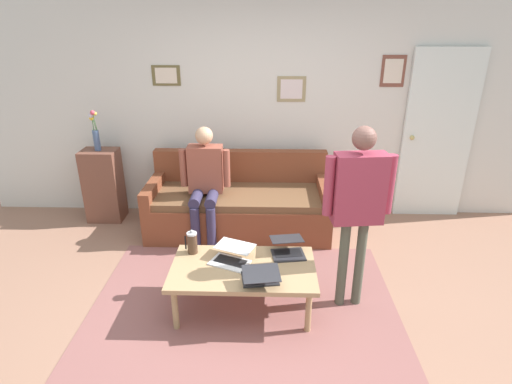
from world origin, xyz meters
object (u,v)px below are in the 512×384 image
object	(u,v)px
person_seated	(205,178)
couch	(239,205)
french_press	(192,243)
laptop_left	(260,277)
laptop_center	(232,257)
flower_vase	(95,133)
interior_door	(437,137)
side_shelf	(104,185)
coffee_table	(243,271)
person_standing	(358,197)
laptop_right	(288,249)

from	to	relation	value
person_seated	couch	bearing A→B (deg)	-147.20
french_press	laptop_left	bearing A→B (deg)	145.33
laptop_center	french_press	world-z (taller)	french_press
french_press	flower_vase	bearing A→B (deg)	-47.64
interior_door	flower_vase	world-z (taller)	interior_door
side_shelf	flower_vase	xyz separation A→B (m)	(0.00, 0.00, 0.66)
coffee_table	laptop_left	world-z (taller)	laptop_left
french_press	flower_vase	world-z (taller)	flower_vase
side_shelf	person_seated	distance (m)	1.43
flower_vase	person_seated	xyz separation A→B (m)	(-1.33, 0.45, -0.38)
person_standing	couch	bearing A→B (deg)	-52.63
interior_door	laptop_right	xyz separation A→B (m)	(1.85, 1.74, -0.56)
laptop_right	interior_door	bearing A→B (deg)	-136.81
laptop_left	laptop_center	xyz separation A→B (m)	(0.25, -0.29, -0.00)
couch	laptop_left	xyz separation A→B (m)	(-0.28, 1.68, 0.16)
flower_vase	person_seated	size ratio (longest dim) A/B	0.38
interior_door	side_shelf	world-z (taller)	interior_door
laptop_left	person_standing	world-z (taller)	person_standing
laptop_center	side_shelf	distance (m)	2.35
interior_door	flower_vase	bearing A→B (deg)	3.70
laptop_left	french_press	bearing A→B (deg)	-34.67
laptop_left	laptop_right	xyz separation A→B (m)	(-0.23, -0.43, 0.00)
coffee_table	person_standing	size ratio (longest dim) A/B	0.76
couch	laptop_right	distance (m)	1.36
interior_door	laptop_center	size ratio (longest dim) A/B	4.94
couch	flower_vase	size ratio (longest dim) A/B	4.32
coffee_table	french_press	world-z (taller)	french_press
french_press	flower_vase	xyz separation A→B (m)	(1.35, -1.48, 0.59)
french_press	side_shelf	xyz separation A→B (m)	(1.35, -1.49, -0.07)
interior_door	couch	size ratio (longest dim) A/B	0.99
person_standing	person_seated	world-z (taller)	person_standing
couch	side_shelf	world-z (taller)	side_shelf
laptop_left	laptop_right	world-z (taller)	laptop_left
interior_door	laptop_right	distance (m)	2.60
laptop_left	french_press	xyz separation A→B (m)	(0.61, -0.42, 0.06)
laptop_left	laptop_right	size ratio (longest dim) A/B	0.98
couch	french_press	bearing A→B (deg)	75.53
person_seated	interior_door	bearing A→B (deg)	-165.34
laptop_left	laptop_center	distance (m)	0.38
interior_door	french_press	xyz separation A→B (m)	(2.69, 1.75, -0.50)
laptop_right	laptop_left	bearing A→B (deg)	61.37
laptop_left	person_seated	xyz separation A→B (m)	(0.63, -1.46, 0.26)
laptop_left	person_seated	bearing A→B (deg)	-66.49
person_seated	side_shelf	bearing A→B (deg)	-18.87
laptop_center	french_press	bearing A→B (deg)	-19.83
interior_door	french_press	distance (m)	3.25
couch	person_standing	size ratio (longest dim) A/B	1.29
laptop_left	coffee_table	bearing A→B (deg)	-54.16
interior_door	coffee_table	xyz separation A→B (m)	(2.23, 1.96, -0.65)
couch	side_shelf	bearing A→B (deg)	-7.71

